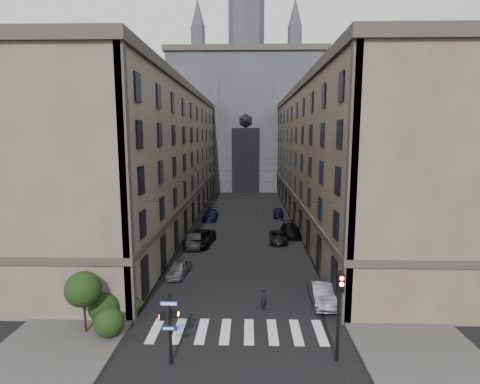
# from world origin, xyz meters

# --- Properties ---
(ground) EXTENTS (260.00, 260.00, 0.00)m
(ground) POSITION_xyz_m (0.00, 0.00, 0.00)
(ground) COLOR black
(ground) RESTS_ON ground
(sidewalk_left) EXTENTS (7.00, 80.00, 0.15)m
(sidewalk_left) POSITION_xyz_m (-10.50, 36.00, 0.07)
(sidewalk_left) COLOR #383533
(sidewalk_left) RESTS_ON ground
(sidewalk_right) EXTENTS (7.00, 80.00, 0.15)m
(sidewalk_right) POSITION_xyz_m (10.50, 36.00, 0.07)
(sidewalk_right) COLOR #383533
(sidewalk_right) RESTS_ON ground
(zebra_crossing) EXTENTS (11.00, 3.20, 0.01)m
(zebra_crossing) POSITION_xyz_m (0.00, 5.00, 0.01)
(zebra_crossing) COLOR beige
(zebra_crossing) RESTS_ON ground
(building_left) EXTENTS (13.60, 60.60, 18.85)m
(building_left) POSITION_xyz_m (-13.44, 36.00, 9.34)
(building_left) COLOR #52493E
(building_left) RESTS_ON ground
(building_right) EXTENTS (13.60, 60.60, 18.85)m
(building_right) POSITION_xyz_m (13.44, 36.00, 9.34)
(building_right) COLOR brown
(building_right) RESTS_ON ground
(gothic_tower) EXTENTS (35.00, 23.00, 58.00)m
(gothic_tower) POSITION_xyz_m (0.00, 74.96, 17.80)
(gothic_tower) COLOR #2D2D33
(gothic_tower) RESTS_ON ground
(pedestrian_signal_left) EXTENTS (1.02, 0.38, 4.00)m
(pedestrian_signal_left) POSITION_xyz_m (-3.51, 1.50, 2.32)
(pedestrian_signal_left) COLOR black
(pedestrian_signal_left) RESTS_ON ground
(traffic_light_right) EXTENTS (0.34, 0.50, 5.20)m
(traffic_light_right) POSITION_xyz_m (5.60, 1.92, 3.29)
(traffic_light_right) COLOR black
(traffic_light_right) RESTS_ON ground
(shrub_cluster) EXTENTS (3.90, 4.40, 3.90)m
(shrub_cluster) POSITION_xyz_m (-8.72, 5.01, 1.80)
(shrub_cluster) COLOR black
(shrub_cluster) RESTS_ON sidewalk_left
(tram_wires) EXTENTS (14.00, 60.00, 0.43)m
(tram_wires) POSITION_xyz_m (0.00, 35.63, 7.25)
(tram_wires) COLOR black
(tram_wires) RESTS_ON ground
(car_left_near) EXTENTS (1.94, 3.92, 1.29)m
(car_left_near) POSITION_xyz_m (-5.51, 14.46, 0.64)
(car_left_near) COLOR slate
(car_left_near) RESTS_ON ground
(car_left_midnear) EXTENTS (1.94, 4.64, 1.49)m
(car_left_midnear) POSITION_xyz_m (-5.38, 23.16, 0.75)
(car_left_midnear) COLOR black
(car_left_midnear) RESTS_ON ground
(car_left_midfar) EXTENTS (3.40, 6.14, 1.63)m
(car_left_midfar) POSITION_xyz_m (-4.83, 23.87, 0.81)
(car_left_midfar) COLOR black
(car_left_midfar) RESTS_ON ground
(car_left_far) EXTENTS (2.05, 4.96, 1.44)m
(car_left_far) POSITION_xyz_m (-4.95, 37.04, 0.72)
(car_left_far) COLOR black
(car_left_far) RESTS_ON ground
(car_right_near) EXTENTS (1.74, 4.62, 1.51)m
(car_right_near) POSITION_xyz_m (6.20, 9.30, 0.75)
(car_right_near) COLOR gray
(car_right_near) RESTS_ON ground
(car_right_midnear) EXTENTS (2.34, 4.67, 1.27)m
(car_right_midnear) POSITION_xyz_m (4.20, 25.35, 0.63)
(car_right_midnear) COLOR black
(car_right_midnear) RESTS_ON ground
(car_right_midfar) EXTENTS (2.50, 5.24, 1.47)m
(car_right_midfar) POSITION_xyz_m (5.97, 27.99, 0.74)
(car_right_midfar) COLOR black
(car_right_midfar) RESTS_ON ground
(car_right_far) EXTENTS (1.84, 4.02, 1.34)m
(car_right_far) POSITION_xyz_m (5.25, 39.02, 0.67)
(car_right_far) COLOR black
(car_right_far) RESTS_ON ground
(pedestrian) EXTENTS (0.53, 0.69, 1.71)m
(pedestrian) POSITION_xyz_m (1.82, 8.00, 0.86)
(pedestrian) COLOR black
(pedestrian) RESTS_ON ground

